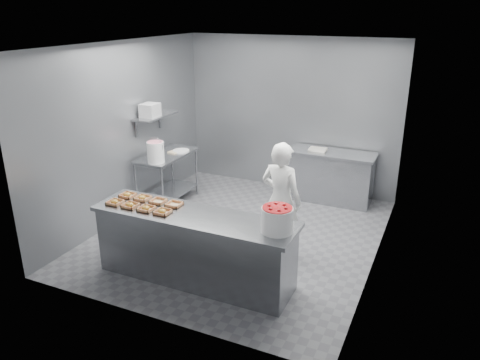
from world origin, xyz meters
name	(u,v)px	position (x,y,z in m)	size (l,w,h in m)	color
floor	(240,234)	(0.00, 0.00, 0.00)	(4.50, 4.50, 0.00)	#4C4C51
ceiling	(239,44)	(0.00, 0.00, 2.80)	(4.50, 4.50, 0.00)	white
wall_back	(290,115)	(0.00, 2.25, 1.40)	(4.00, 0.04, 2.80)	slate
wall_left	(125,132)	(-2.00, 0.00, 1.40)	(0.04, 4.50, 2.80)	slate
wall_right	(384,165)	(2.00, 0.00, 1.40)	(0.04, 4.50, 2.80)	slate
service_counter	(195,247)	(0.00, -1.35, 0.45)	(2.60, 0.70, 0.90)	slate
prep_table	(167,171)	(-1.65, 0.60, 0.59)	(0.60, 1.20, 0.90)	slate
back_counter	(330,176)	(0.90, 1.90, 0.45)	(1.50, 0.60, 0.90)	slate
wall_shelf	(156,116)	(-1.82, 0.60, 1.55)	(0.35, 0.90, 0.03)	slate
tray_0	(115,202)	(-1.08, -1.48, 0.92)	(0.19, 0.18, 0.06)	tan
tray_1	(130,205)	(-0.84, -1.48, 0.92)	(0.19, 0.18, 0.06)	tan
tray_2	(146,208)	(-0.60, -1.48, 0.92)	(0.19, 0.18, 0.06)	tan
tray_3	(163,212)	(-0.36, -1.48, 0.92)	(0.19, 0.18, 0.06)	tan
tray_4	(128,195)	(-1.08, -1.22, 0.92)	(0.19, 0.18, 0.06)	tan
tray_5	(143,198)	(-0.84, -1.22, 0.92)	(0.19, 0.18, 0.06)	tan
tray_6	(158,201)	(-0.59, -1.22, 0.92)	(0.19, 0.18, 0.04)	tan
tray_7	(174,204)	(-0.35, -1.22, 0.92)	(0.19, 0.18, 0.04)	tan
worker	(281,200)	(0.75, -0.29, 0.81)	(0.59, 0.39, 1.63)	white
strawberry_tub	(277,219)	(1.08, -1.36, 1.06)	(0.36, 0.36, 0.30)	white
glaze_bucket	(156,152)	(-1.56, 0.16, 1.08)	(0.29, 0.27, 0.42)	white
bucket_lid	(181,151)	(-1.51, 0.85, 0.91)	(0.29, 0.29, 0.02)	white
rag	(173,152)	(-1.59, 0.72, 0.91)	(0.15, 0.13, 0.02)	#CCB28C
appliance	(150,110)	(-1.82, 0.46, 1.67)	(0.26, 0.29, 0.22)	gray
paper_stack	(318,149)	(0.64, 1.90, 0.92)	(0.30, 0.22, 0.04)	silver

